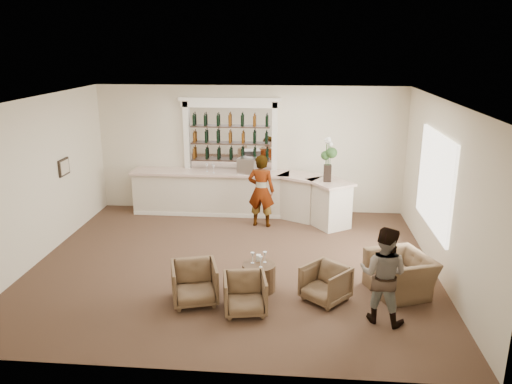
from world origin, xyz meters
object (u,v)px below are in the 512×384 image
armchair_center (245,294)px  armchair_right (325,283)px  guest (383,275)px  sommelier (261,191)px  flower_vase (328,157)px  bar_counter (242,194)px  armchair_left (195,283)px  armchair_far (400,274)px  espresso_machine (248,166)px  cocktail_table (259,277)px

armchair_center → armchair_right: 1.44m
guest → armchair_right: (-0.86, 0.57, -0.48)m
guest → sommelier: bearing=-39.4°
armchair_center → flower_vase: size_ratio=0.67×
bar_counter → flower_vase: bearing=-16.2°
armchair_left → flower_vase: size_ratio=0.73×
armchair_far → espresso_machine: bearing=-162.5°
bar_counter → flower_vase: flower_vase is taller
armchair_right → espresso_machine: (-1.80, 4.33, 1.02)m
bar_counter → armchair_center: 4.91m
guest → armchair_left: bearing=16.4°
sommelier → bar_counter: bearing=-45.3°
sommelier → armchair_far: 4.26m
espresso_machine → flower_vase: (1.98, -0.59, 0.40)m
guest → armchair_right: 1.14m
armchair_left → espresso_machine: 4.70m
cocktail_table → armchair_far: (2.53, 0.12, 0.10)m
cocktail_table → bar_counter: bearing=100.8°
bar_counter → guest: 5.68m
armchair_center → cocktail_table: bearing=67.9°
armchair_left → armchair_center: 0.94m
sommelier → armchair_center: bearing=97.7°
armchair_right → espresso_machine: size_ratio=1.55×
bar_counter → armchair_left: (-0.29, -4.61, -0.22)m
sommelier → guest: sommelier is taller
espresso_machine → bar_counter: bearing=-178.8°
sommelier → armchair_center: sommelier is taller
armchair_left → armchair_right: 2.26m
flower_vase → espresso_machine: bearing=163.4°
bar_counter → cocktail_table: bearing=-79.2°
armchair_right → cocktail_table: bearing=-153.6°
guest → cocktail_table: bearing=-0.8°
espresso_machine → flower_vase: size_ratio=0.43×
sommelier → armchair_left: sommelier is taller
espresso_machine → armchair_left: bearing=-83.2°
guest → armchair_far: size_ratio=1.47×
espresso_machine → sommelier: bearing=-47.4°
armchair_right → flower_vase: flower_vase is taller
cocktail_table → espresso_machine: size_ratio=1.34×
armchair_far → espresso_machine: (-3.15, 3.91, 0.99)m
armchair_left → armchair_right: (2.25, 0.25, -0.03)m
armchair_center → armchair_right: armchair_center is taller
armchair_center → flower_vase: bearing=59.8°
bar_counter → espresso_machine: size_ratio=12.60×
armchair_left → armchair_center: size_ratio=1.09×
bar_counter → armchair_far: (3.30, -3.94, -0.22)m
armchair_far → cocktail_table: bearing=-108.6°
bar_counter → cocktail_table: size_ratio=9.42×
armchair_left → armchair_right: bearing=-10.4°
guest → espresso_machine: size_ratio=3.53×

